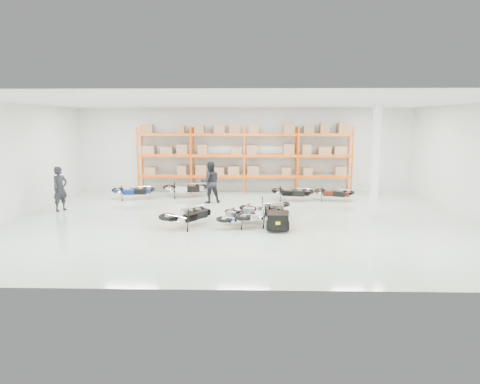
{
  "coord_description": "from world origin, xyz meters",
  "views": [
    {
      "loc": [
        0.36,
        -16.26,
        3.82
      ],
      "look_at": [
        -0.07,
        0.04,
        1.1
      ],
      "focal_mm": 32.0,
      "sensor_mm": 36.0,
      "label": 1
    }
  ],
  "objects_px": {
    "moto_back_c": "(292,190)",
    "person_back": "(210,182)",
    "moto_back_a": "(133,188)",
    "moto_back_d": "(333,191)",
    "person_left": "(60,189)",
    "moto_blue_centre": "(233,213)",
    "moto_black_far_left": "(188,211)",
    "moto_touring_right": "(275,206)",
    "moto_back_b": "(185,186)",
    "trailer": "(278,220)",
    "moto_silver_left": "(251,210)"
  },
  "relations": [
    {
      "from": "moto_blue_centre",
      "to": "moto_back_a",
      "type": "xyz_separation_m",
      "value": [
        -5.14,
        5.34,
        0.07
      ]
    },
    {
      "from": "trailer",
      "to": "moto_back_b",
      "type": "distance_m",
      "value": 7.88
    },
    {
      "from": "moto_black_far_left",
      "to": "person_back",
      "type": "relative_size",
      "value": 0.96
    },
    {
      "from": "moto_back_c",
      "to": "person_left",
      "type": "relative_size",
      "value": 0.93
    },
    {
      "from": "moto_blue_centre",
      "to": "person_back",
      "type": "distance_m",
      "value": 4.78
    },
    {
      "from": "moto_back_a",
      "to": "person_left",
      "type": "distance_m",
      "value": 3.66
    },
    {
      "from": "moto_blue_centre",
      "to": "moto_touring_right",
      "type": "distance_m",
      "value": 1.89
    },
    {
      "from": "moto_blue_centre",
      "to": "trailer",
      "type": "xyz_separation_m",
      "value": [
        1.6,
        -0.6,
        -0.11
      ]
    },
    {
      "from": "moto_black_far_left",
      "to": "moto_touring_right",
      "type": "relative_size",
      "value": 0.99
    },
    {
      "from": "moto_blue_centre",
      "to": "moto_back_d",
      "type": "distance_m",
      "value": 6.95
    },
    {
      "from": "moto_black_far_left",
      "to": "moto_touring_right",
      "type": "distance_m",
      "value": 3.42
    },
    {
      "from": "moto_back_a",
      "to": "person_back",
      "type": "bearing_deg",
      "value": -112.72
    },
    {
      "from": "moto_back_a",
      "to": "moto_back_d",
      "type": "bearing_deg",
      "value": -102.6
    },
    {
      "from": "moto_blue_centre",
      "to": "trailer",
      "type": "height_order",
      "value": "moto_blue_centre"
    },
    {
      "from": "moto_back_a",
      "to": "person_back",
      "type": "height_order",
      "value": "person_back"
    },
    {
      "from": "moto_back_a",
      "to": "moto_back_d",
      "type": "relative_size",
      "value": 1.08
    },
    {
      "from": "moto_back_c",
      "to": "person_back",
      "type": "xyz_separation_m",
      "value": [
        -3.9,
        -0.58,
        0.44
      ]
    },
    {
      "from": "moto_back_c",
      "to": "moto_blue_centre",
      "type": "bearing_deg",
      "value": 165.86
    },
    {
      "from": "moto_blue_centre",
      "to": "moto_touring_right",
      "type": "bearing_deg",
      "value": -138.18
    },
    {
      "from": "moto_blue_centre",
      "to": "trailer",
      "type": "distance_m",
      "value": 1.71
    },
    {
      "from": "moto_blue_centre",
      "to": "moto_silver_left",
      "type": "relative_size",
      "value": 0.84
    },
    {
      "from": "moto_back_c",
      "to": "person_left",
      "type": "xyz_separation_m",
      "value": [
        -10.13,
        -2.6,
        0.41
      ]
    },
    {
      "from": "moto_silver_left",
      "to": "person_left",
      "type": "relative_size",
      "value": 0.98
    },
    {
      "from": "moto_back_d",
      "to": "person_back",
      "type": "bearing_deg",
      "value": 116.6
    },
    {
      "from": "moto_blue_centre",
      "to": "trailer",
      "type": "bearing_deg",
      "value": 169.33
    },
    {
      "from": "moto_silver_left",
      "to": "moto_black_far_left",
      "type": "bearing_deg",
      "value": 14.54
    },
    {
      "from": "moto_blue_centre",
      "to": "moto_black_far_left",
      "type": "distance_m",
      "value": 1.63
    },
    {
      "from": "moto_blue_centre",
      "to": "moto_back_b",
      "type": "height_order",
      "value": "moto_back_b"
    },
    {
      "from": "moto_blue_centre",
      "to": "moto_silver_left",
      "type": "xyz_separation_m",
      "value": [
        0.67,
        0.24,
        0.09
      ]
    },
    {
      "from": "moto_black_far_left",
      "to": "moto_back_b",
      "type": "xyz_separation_m",
      "value": [
        -1.04,
        6.15,
        0.02
      ]
    },
    {
      "from": "moto_back_a",
      "to": "person_left",
      "type": "relative_size",
      "value": 0.94
    },
    {
      "from": "trailer",
      "to": "moto_back_b",
      "type": "height_order",
      "value": "moto_back_b"
    },
    {
      "from": "moto_blue_centre",
      "to": "moto_touring_right",
      "type": "height_order",
      "value": "moto_touring_right"
    },
    {
      "from": "moto_blue_centre",
      "to": "moto_back_d",
      "type": "bearing_deg",
      "value": -121.82
    },
    {
      "from": "moto_back_b",
      "to": "moto_back_d",
      "type": "xyz_separation_m",
      "value": [
        7.29,
        -0.83,
        -0.09
      ]
    },
    {
      "from": "moto_black_far_left",
      "to": "moto_back_a",
      "type": "xyz_separation_m",
      "value": [
        -3.52,
        5.47,
        -0.03
      ]
    },
    {
      "from": "moto_back_d",
      "to": "person_left",
      "type": "relative_size",
      "value": 0.86
    },
    {
      "from": "moto_black_far_left",
      "to": "trailer",
      "type": "distance_m",
      "value": 3.26
    },
    {
      "from": "moto_back_c",
      "to": "moto_back_d",
      "type": "distance_m",
      "value": 1.99
    },
    {
      "from": "moto_blue_centre",
      "to": "moto_back_a",
      "type": "relative_size",
      "value": 0.88
    },
    {
      "from": "moto_silver_left",
      "to": "person_left",
      "type": "xyz_separation_m",
      "value": [
        -8.17,
        2.32,
        0.38
      ]
    },
    {
      "from": "moto_back_b",
      "to": "moto_back_a",
      "type": "bearing_deg",
      "value": 95.63
    },
    {
      "from": "moto_back_d",
      "to": "person_left",
      "type": "bearing_deg",
      "value": 122.97
    },
    {
      "from": "moto_back_a",
      "to": "person_left",
      "type": "height_order",
      "value": "person_left"
    },
    {
      "from": "moto_black_far_left",
      "to": "trailer",
      "type": "height_order",
      "value": "moto_black_far_left"
    },
    {
      "from": "moto_touring_right",
      "to": "moto_back_d",
      "type": "xyz_separation_m",
      "value": [
        3.03,
        4.19,
        -0.07
      ]
    },
    {
      "from": "moto_back_a",
      "to": "moto_back_c",
      "type": "height_order",
      "value": "moto_back_a"
    },
    {
      "from": "trailer",
      "to": "moto_back_c",
      "type": "relative_size",
      "value": 0.87
    },
    {
      "from": "moto_back_b",
      "to": "moto_back_c",
      "type": "relative_size",
      "value": 1.09
    },
    {
      "from": "person_left",
      "to": "moto_touring_right",
      "type": "bearing_deg",
      "value": -71.95
    }
  ]
}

